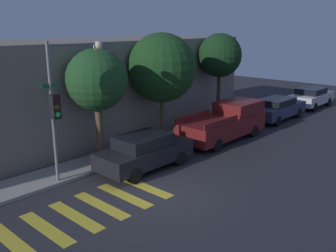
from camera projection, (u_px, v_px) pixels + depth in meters
ground_plane at (159, 193)px, 13.49m from camera, size 60.00×60.00×0.00m
sidewalk at (91, 164)px, 16.16m from camera, size 26.00×1.80×0.14m
building_row at (36, 95)px, 18.33m from camera, size 26.00×6.00×5.13m
crosswalk at (75, 216)px, 11.88m from camera, size 6.55×2.60×0.00m
traffic_light_pole at (65, 92)px, 13.74m from camera, size 2.69×0.56×5.34m
sedan_near_corner at (145, 151)px, 15.59m from camera, size 4.26×1.78×1.51m
pickup_truck at (226, 122)px, 19.76m from camera, size 5.46×2.01×1.88m
sedan_middle at (277, 108)px, 23.89m from camera, size 4.68×1.80×1.40m
sedan_far_end at (311, 97)px, 27.67m from camera, size 4.24×1.85×1.43m
tree_near_corner at (97, 80)px, 15.93m from camera, size 2.67×2.67×4.96m
tree_midblock at (162, 68)px, 18.72m from camera, size 3.48×3.48×5.56m
tree_far_end at (220, 56)px, 22.17m from camera, size 2.59×2.59×5.45m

